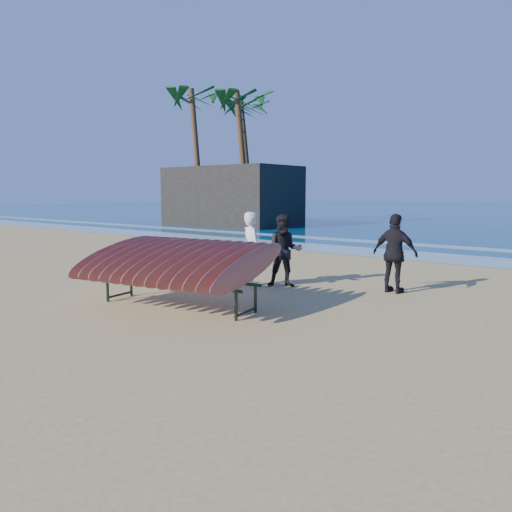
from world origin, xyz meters
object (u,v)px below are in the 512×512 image
object	(u,v)px
person_white	(252,250)
person_dark_a	(285,251)
palm_mid	(243,103)
surfboard_rack	(177,262)
palm_left	(196,100)
building	(231,196)
palm_right	(247,110)
person_dark_b	(395,254)

from	to	relation	value
person_white	person_dark_a	size ratio (longest dim) A/B	1.04
person_white	palm_mid	distance (m)	21.94
surfboard_rack	person_white	xyz separation A→B (m)	(-0.20, 2.42, -0.01)
surfboard_rack	palm_left	xyz separation A→B (m)	(-17.41, 17.57, 7.26)
palm_left	palm_mid	size ratio (longest dim) A/B	1.06
palm_mid	building	bearing A→B (deg)	175.88
person_white	person_dark_a	distance (m)	0.74
person_dark_a	building	world-z (taller)	building
person_white	palm_mid	xyz separation A→B (m)	(-13.69, 15.73, 6.81)
palm_mid	palm_right	distance (m)	5.96
person_white	palm_right	xyz separation A→B (m)	(-17.32, 20.43, 7.34)
person_white	palm_left	size ratio (longest dim) A/B	0.19
building	person_white	bearing A→B (deg)	-47.02
building	palm_right	size ratio (longest dim) A/B	0.93
person_white	palm_mid	bearing A→B (deg)	-20.44
palm_left	palm_right	size ratio (longest dim) A/B	0.99
building	palm_mid	size ratio (longest dim) A/B	0.99
person_dark_b	palm_right	xyz separation A→B (m)	(-20.11, 19.05, 7.34)
person_dark_a	building	distance (m)	21.67
surfboard_rack	person_dark_a	distance (m)	2.93
person_dark_b	palm_left	distance (m)	25.34
person_dark_b	building	distance (m)	22.72
building	person_dark_b	bearing A→B (deg)	-39.46
person_dark_a	palm_left	xyz separation A→B (m)	(-17.76, 14.66, 7.30)
surfboard_rack	person_dark_b	size ratio (longest dim) A/B	2.09
palm_mid	palm_right	world-z (taller)	palm_right
person_dark_b	building	bearing A→B (deg)	-37.90
palm_left	palm_mid	distance (m)	3.59
surfboard_rack	building	world-z (taller)	building
person_dark_b	palm_left	world-z (taller)	palm_left
surfboard_rack	building	size ratio (longest dim) A/B	0.42
person_dark_b	palm_left	bearing A→B (deg)	-32.99
surfboard_rack	person_dark_b	world-z (taller)	person_dark_b
palm_left	palm_mid	world-z (taller)	palm_left
surfboard_rack	palm_mid	bearing A→B (deg)	118.04
palm_mid	palm_left	bearing A→B (deg)	-170.59
person_dark_b	palm_mid	size ratio (longest dim) A/B	0.20
person_dark_a	building	size ratio (longest dim) A/B	0.19
person_white	palm_right	world-z (taller)	palm_right
person_white	building	xyz separation A→B (m)	(-14.73, 15.81, 1.03)
person_dark_b	palm_mid	distance (m)	22.89
surfboard_rack	palm_right	xyz separation A→B (m)	(-17.52, 22.85, 7.33)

